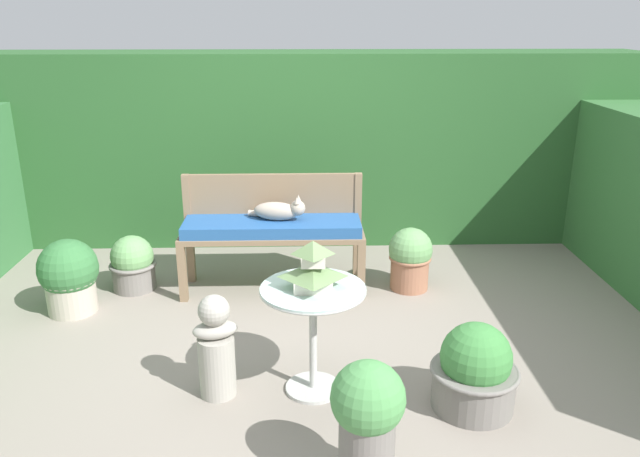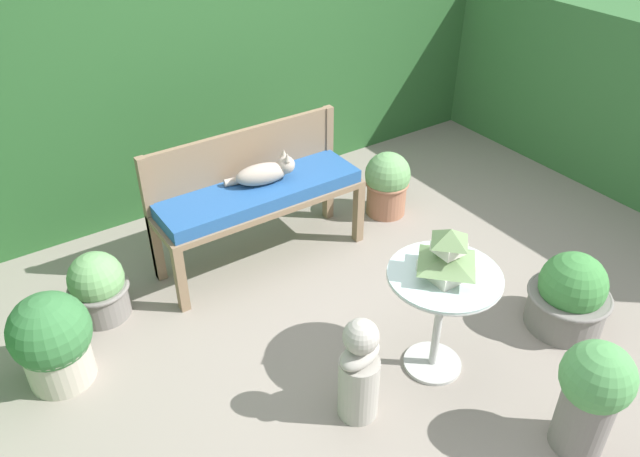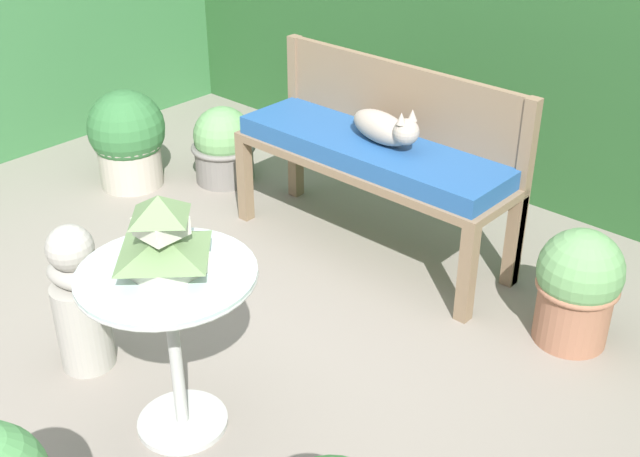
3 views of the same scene
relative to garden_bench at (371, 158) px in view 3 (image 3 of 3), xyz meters
name	(u,v)px [view 3 (image 3 of 3)]	position (x,y,z in m)	size (l,w,h in m)	color
ground	(264,354)	(0.22, -0.94, -0.49)	(30.00, 30.00, 0.00)	gray
foliage_hedge_back	(563,26)	(0.22, 1.35, 0.39)	(6.40, 0.77, 1.76)	#285628
garden_bench	(371,158)	(0.00, 0.00, 0.00)	(1.41, 0.44, 0.58)	#7F664C
bench_backrest	(399,113)	(0.00, 0.20, 0.17)	(1.41, 0.06, 0.90)	#7F664C
cat	(385,128)	(0.06, 0.02, 0.17)	(0.45, 0.23, 0.20)	#A89989
patio_table	(170,308)	(0.29, -1.41, 0.02)	(0.59, 0.59, 0.65)	#B7B7B2
pagoda_birdhouse	(163,240)	(0.29, -1.41, 0.28)	(0.28, 0.28, 0.28)	silver
garden_bust	(79,301)	(-0.26, -1.44, -0.19)	(0.28, 0.21, 0.62)	#A39E93
potted_plant_patio_mid	(223,146)	(-1.11, 0.05, -0.28)	(0.37, 0.37, 0.44)	slate
potted_plant_path_edge	(578,286)	(1.08, -0.01, -0.23)	(0.34, 0.34, 0.50)	#9E664C
potted_plant_table_far	(128,139)	(-1.46, -0.34, -0.21)	(0.43, 0.43, 0.56)	#ADA393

